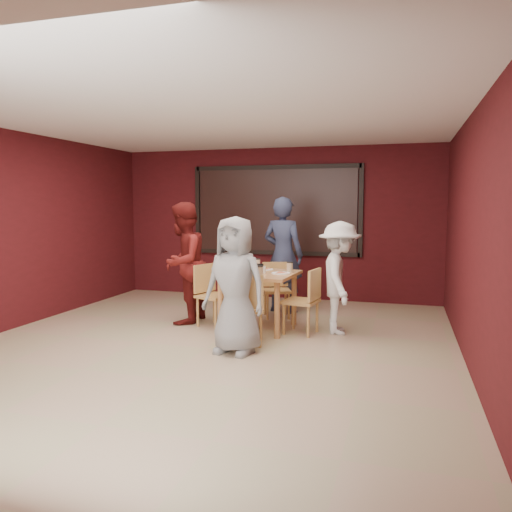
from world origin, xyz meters
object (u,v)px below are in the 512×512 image
(chair_right, at_px, (306,297))
(diner_right, at_px, (339,278))
(dining_table, at_px, (258,280))
(chair_left, at_px, (211,291))
(chair_front, at_px, (246,305))
(diner_back, at_px, (283,255))
(diner_front, at_px, (235,285))
(diner_left, at_px, (183,263))
(chair_back, at_px, (276,286))

(chair_right, height_order, diner_right, diner_right)
(dining_table, height_order, chair_left, dining_table)
(dining_table, relative_size, chair_right, 1.21)
(chair_front, bearing_deg, dining_table, 95.82)
(chair_right, xyz_separation_m, diner_right, (0.42, 0.19, 0.26))
(diner_back, distance_m, diner_right, 1.53)
(diner_front, height_order, diner_right, diner_front)
(chair_right, bearing_deg, diner_left, 175.39)
(diner_left, bearing_deg, diner_right, 91.07)
(chair_back, distance_m, diner_left, 1.52)
(diner_right, bearing_deg, chair_back, 43.89)
(dining_table, height_order, diner_left, diner_left)
(dining_table, bearing_deg, diner_back, 86.52)
(chair_front, xyz_separation_m, diner_front, (-0.03, -0.33, 0.30))
(diner_front, relative_size, diner_left, 0.91)
(chair_right, xyz_separation_m, diner_back, (-0.63, 1.29, 0.43))
(diner_left, distance_m, diner_right, 2.31)
(diner_back, bearing_deg, chair_front, 102.70)
(dining_table, height_order, diner_right, diner_right)
(dining_table, bearing_deg, chair_front, -84.18)
(dining_table, xyz_separation_m, chair_right, (0.70, -0.10, -0.20))
(chair_back, relative_size, chair_left, 0.95)
(chair_front, distance_m, chair_back, 1.69)
(dining_table, xyz_separation_m, chair_front, (0.09, -0.85, -0.19))
(chair_left, distance_m, diner_back, 1.50)
(chair_back, distance_m, diner_right, 1.35)
(diner_back, height_order, diner_left, diner_back)
(chair_front, height_order, diner_back, diner_back)
(chair_back, xyz_separation_m, diner_left, (-1.23, -0.79, 0.42))
(chair_front, xyz_separation_m, diner_back, (-0.01, 2.04, 0.43))
(chair_left, bearing_deg, diner_back, 56.68)
(diner_right, bearing_deg, chair_left, 81.94)
(dining_table, height_order, diner_back, diner_back)
(diner_front, relative_size, diner_right, 1.06)
(dining_table, relative_size, diner_back, 0.58)
(diner_right, bearing_deg, diner_left, 79.69)
(chair_left, relative_size, diner_right, 0.58)
(chair_back, bearing_deg, dining_table, -93.10)
(diner_front, distance_m, diner_back, 2.37)
(chair_front, height_order, diner_left, diner_left)
(chair_right, xyz_separation_m, diner_left, (-1.88, 0.15, 0.39))
(dining_table, bearing_deg, diner_right, 4.73)
(chair_front, bearing_deg, chair_left, 133.86)
(diner_back, bearing_deg, chair_right, 128.30)
(chair_back, relative_size, chair_right, 0.95)
(chair_front, bearing_deg, diner_left, 144.54)
(chair_left, height_order, diner_back, diner_back)
(diner_back, bearing_deg, dining_table, 98.82)
(chair_left, relative_size, chair_right, 0.99)
(chair_right, height_order, diner_front, diner_front)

